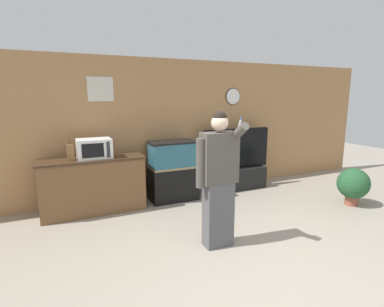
% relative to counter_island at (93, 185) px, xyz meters
% --- Properties ---
extents(ground_plane, '(18.00, 18.00, 0.00)m').
position_rel_counter_island_xyz_m(ground_plane, '(1.46, -2.53, -0.46)').
color(ground_plane, gray).
extents(wall_back_paneled, '(10.00, 0.08, 2.60)m').
position_rel_counter_island_xyz_m(wall_back_paneled, '(1.46, 0.45, 0.84)').
color(wall_back_paneled, '#A87A4C').
rests_on(wall_back_paneled, ground_plane).
extents(counter_island, '(1.67, 0.55, 0.92)m').
position_rel_counter_island_xyz_m(counter_island, '(0.00, 0.00, 0.00)').
color(counter_island, brown).
rests_on(counter_island, ground_plane).
extents(microwave, '(0.53, 0.39, 0.32)m').
position_rel_counter_island_xyz_m(microwave, '(0.05, -0.01, 0.62)').
color(microwave, white).
rests_on(microwave, counter_island).
extents(knife_block, '(0.10, 0.12, 0.37)m').
position_rel_counter_island_xyz_m(knife_block, '(-0.31, -0.03, 0.60)').
color(knife_block, brown).
rests_on(knife_block, counter_island).
extents(aquarium_on_stand, '(0.87, 0.50, 1.11)m').
position_rel_counter_island_xyz_m(aquarium_on_stand, '(1.43, 0.04, 0.09)').
color(aquarium_on_stand, black).
rests_on(aquarium_on_stand, ground_plane).
extents(tv_on_stand, '(1.52, 0.40, 1.27)m').
position_rel_counter_island_xyz_m(tv_on_stand, '(2.85, 0.09, -0.09)').
color(tv_on_stand, black).
rests_on(tv_on_stand, ground_plane).
extents(person_standing, '(0.55, 0.41, 1.74)m').
position_rel_counter_island_xyz_m(person_standing, '(1.30, -1.85, 0.44)').
color(person_standing, '#515156').
rests_on(person_standing, ground_plane).
extents(potted_plant, '(0.54, 0.54, 0.67)m').
position_rel_counter_island_xyz_m(potted_plant, '(4.21, -1.58, -0.08)').
color(potted_plant, brown).
rests_on(potted_plant, ground_plane).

